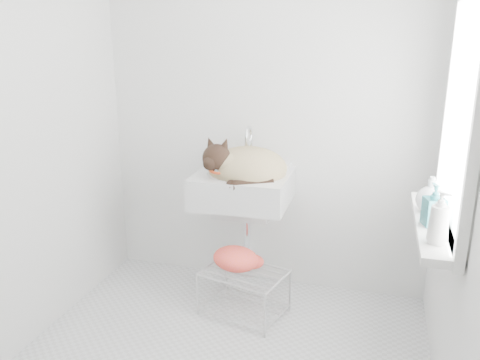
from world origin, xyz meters
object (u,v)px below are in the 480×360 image
(sink, at_px, (243,174))
(bottle_a, at_px, (436,243))
(bottle_c, at_px, (429,211))
(wire_rack, at_px, (244,291))
(bottle_b, at_px, (432,225))
(cat, at_px, (244,168))

(sink, relative_size, bottle_a, 3.04)
(bottle_c, bearing_deg, sink, 159.32)
(bottle_a, bearing_deg, bottle_c, 90.00)
(sink, distance_m, wire_rack, 0.74)
(wire_rack, height_order, bottle_c, bottle_c)
(sink, height_order, bottle_c, sink)
(wire_rack, bearing_deg, sink, 107.57)
(sink, relative_size, bottle_b, 3.01)
(bottle_b, xyz_separation_m, bottle_c, (0.00, 0.19, 0.00))
(sink, height_order, wire_rack, sink)
(cat, relative_size, bottle_c, 3.19)
(bottle_a, distance_m, bottle_b, 0.21)
(wire_rack, distance_m, bottle_a, 1.36)
(cat, distance_m, wire_rack, 0.77)
(sink, bearing_deg, cat, -61.56)
(bottle_a, height_order, bottle_b, same)
(bottle_c, bearing_deg, cat, 160.02)
(sink, distance_m, cat, 0.05)
(bottle_a, bearing_deg, sink, 143.08)
(bottle_a, height_order, bottle_c, bottle_a)
(wire_rack, distance_m, bottle_b, 1.28)
(cat, relative_size, bottle_b, 2.91)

